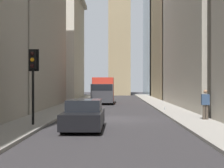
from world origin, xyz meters
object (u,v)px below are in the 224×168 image
at_px(traffic_light_foreground, 33,69).
at_px(pedestrian, 205,103).
at_px(sedan_black, 84,115).
at_px(discarded_bottle, 165,108).
at_px(delivery_truck, 103,90).

xyz_separation_m(traffic_light_foreground, pedestrian, (2.58, -9.20, -1.84)).
distance_m(sedan_black, discarded_bottle, 11.66).
bearing_deg(sedan_black, delivery_truck, 0.00).
distance_m(traffic_light_foreground, pedestrian, 9.73).
relative_size(sedan_black, pedestrian, 2.54).
bearing_deg(pedestrian, traffic_light_foreground, 105.68).
bearing_deg(discarded_bottle, traffic_light_foreground, 140.82).
height_order(pedestrian, discarded_bottle, pedestrian).
height_order(traffic_light_foreground, discarded_bottle, traffic_light_foreground).
distance_m(delivery_truck, traffic_light_foreground, 20.63).
bearing_deg(pedestrian, delivery_truck, 20.26).
height_order(traffic_light_foreground, pedestrian, traffic_light_foreground).
bearing_deg(delivery_truck, pedestrian, -159.74).
relative_size(delivery_truck, pedestrian, 3.81).
xyz_separation_m(sedan_black, traffic_light_foreground, (0.74, 2.62, 2.24)).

